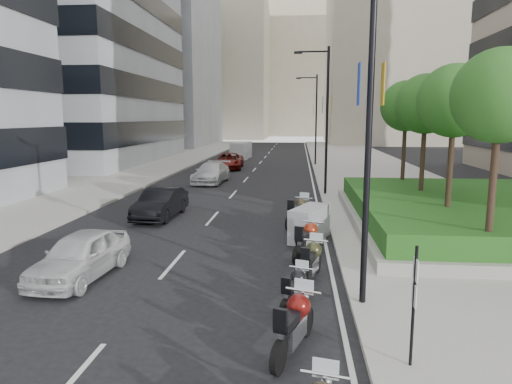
# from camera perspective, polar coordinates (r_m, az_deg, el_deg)

# --- Properties ---
(ground) EXTENTS (160.00, 160.00, 0.00)m
(ground) POSITION_cam_1_polar(r_m,az_deg,el_deg) (11.66, -8.41, -15.21)
(ground) COLOR black
(ground) RESTS_ON ground
(sidewalk_right) EXTENTS (10.00, 100.00, 0.15)m
(sidewalk_right) POSITION_cam_1_polar(r_m,az_deg,el_deg) (41.07, 14.27, 2.37)
(sidewalk_right) COLOR #9E9B93
(sidewalk_right) RESTS_ON ground
(sidewalk_left) EXTENTS (8.00, 100.00, 0.15)m
(sidewalk_left) POSITION_cam_1_polar(r_m,az_deg,el_deg) (43.13, -14.51, 2.67)
(sidewalk_left) COLOR #9E9B93
(sidewalk_left) RESTS_ON ground
(lane_edge) EXTENTS (0.12, 100.00, 0.01)m
(lane_edge) POSITION_cam_1_polar(r_m,az_deg,el_deg) (40.60, 6.85, 2.41)
(lane_edge) COLOR silver
(lane_edge) RESTS_ON ground
(lane_centre) EXTENTS (0.12, 100.00, 0.01)m
(lane_centre) POSITION_cam_1_polar(r_m,az_deg,el_deg) (40.79, -0.48, 2.51)
(lane_centre) COLOR silver
(lane_centre) RESTS_ON ground
(building_grey_far) EXTENTS (22.00, 26.00, 30.00)m
(building_grey_far) POSITION_cam_1_polar(r_m,az_deg,el_deg) (85.20, -13.41, 15.90)
(building_grey_far) COLOR gray
(building_grey_far) RESTS_ON ground
(building_cream_right) EXTENTS (28.00, 24.00, 36.00)m
(building_cream_right) POSITION_cam_1_polar(r_m,az_deg,el_deg) (93.29, 18.10, 16.96)
(building_cream_right) COLOR #B7AD93
(building_cream_right) RESTS_ON ground
(building_cream_left) EXTENTS (26.00, 24.00, 34.00)m
(building_cream_left) POSITION_cam_1_polar(r_m,az_deg,el_deg) (112.87, -5.40, 15.44)
(building_cream_left) COLOR #B7AD93
(building_cream_left) RESTS_ON ground
(building_cream_centre) EXTENTS (30.00, 24.00, 38.00)m
(building_cream_centre) POSITION_cam_1_polar(r_m,az_deg,el_deg) (131.07, 5.24, 15.46)
(building_cream_centre) COLOR #B7AD93
(building_cream_centre) RESTS_ON ground
(planter) EXTENTS (10.00, 14.00, 0.40)m
(planter) POSITION_cam_1_polar(r_m,az_deg,el_deg) (22.05, 24.82, -3.27)
(planter) COLOR gray
(planter) RESTS_ON sidewalk_right
(hedge) EXTENTS (9.40, 13.40, 0.80)m
(hedge) POSITION_cam_1_polar(r_m,az_deg,el_deg) (21.94, 24.93, -1.74)
(hedge) COLOR #1E4413
(hedge) RESTS_ON planter
(tree_0) EXTENTS (2.80, 2.80, 6.30)m
(tree_0) POSITION_cam_1_polar(r_m,az_deg,el_deg) (15.47, 28.20, 10.46)
(tree_0) COLOR #332319
(tree_0) RESTS_ON planter
(tree_1) EXTENTS (2.80, 2.80, 6.30)m
(tree_1) POSITION_cam_1_polar(r_m,az_deg,el_deg) (19.23, 23.57, 10.34)
(tree_1) COLOR #332319
(tree_1) RESTS_ON planter
(tree_2) EXTENTS (2.80, 2.80, 6.30)m
(tree_2) POSITION_cam_1_polar(r_m,az_deg,el_deg) (23.07, 20.46, 10.22)
(tree_2) COLOR #332319
(tree_2) RESTS_ON planter
(tree_3) EXTENTS (2.80, 2.80, 6.30)m
(tree_3) POSITION_cam_1_polar(r_m,az_deg,el_deg) (26.95, 18.25, 10.12)
(tree_3) COLOR #332319
(tree_3) RESTS_ON planter
(lamp_post_0) EXTENTS (2.34, 0.45, 9.00)m
(lamp_post_0) POSITION_cam_1_polar(r_m,az_deg,el_deg) (11.40, 13.26, 10.30)
(lamp_post_0) COLOR black
(lamp_post_0) RESTS_ON ground
(lamp_post_1) EXTENTS (2.34, 0.45, 9.00)m
(lamp_post_1) POSITION_cam_1_polar(r_m,az_deg,el_deg) (28.34, 8.56, 9.69)
(lamp_post_1) COLOR black
(lamp_post_1) RESTS_ON ground
(lamp_post_2) EXTENTS (2.34, 0.45, 9.00)m
(lamp_post_2) POSITION_cam_1_polar(r_m,az_deg,el_deg) (46.32, 7.34, 9.52)
(lamp_post_2) COLOR black
(lamp_post_2) RESTS_ON ground
(parking_sign) EXTENTS (0.06, 0.32, 2.50)m
(parking_sign) POSITION_cam_1_polar(r_m,az_deg,el_deg) (9.21, 19.13, -12.64)
(parking_sign) COLOR black
(parking_sign) RESTS_ON ground
(motorcycle_1) EXTENTS (1.01, 2.27, 1.17)m
(motorcycle_1) POSITION_cam_1_polar(r_m,az_deg,el_deg) (9.79, 4.83, -16.07)
(motorcycle_1) COLOR black
(motorcycle_1) RESTS_ON ground
(motorcycle_2) EXTENTS (0.85, 1.88, 0.98)m
(motorcycle_2) POSITION_cam_1_polar(r_m,az_deg,el_deg) (11.82, 4.94, -12.06)
(motorcycle_2) COLOR black
(motorcycle_2) RESTS_ON ground
(motorcycle_3) EXTENTS (0.87, 2.21, 1.12)m
(motorcycle_3) POSITION_cam_1_polar(r_m,az_deg,el_deg) (13.82, 6.96, -8.55)
(motorcycle_3) COLOR black
(motorcycle_3) RESTS_ON ground
(motorcycle_4) EXTENTS (1.11, 2.26, 1.19)m
(motorcycle_4) POSITION_cam_1_polar(r_m,az_deg,el_deg) (15.95, 6.47, -5.97)
(motorcycle_4) COLOR black
(motorcycle_4) RESTS_ON ground
(motorcycle_5) EXTENTS (1.72, 2.41, 1.36)m
(motorcycle_5) POSITION_cam_1_polar(r_m,az_deg,el_deg) (18.11, 6.70, -3.99)
(motorcycle_5) COLOR black
(motorcycle_5) RESTS_ON ground
(motorcycle_6) EXTENTS (1.19, 2.33, 1.24)m
(motorcycle_6) POSITION_cam_1_polar(r_m,az_deg,el_deg) (20.41, 5.36, -2.51)
(motorcycle_6) COLOR black
(motorcycle_6) RESTS_ON ground
(car_a) EXTENTS (1.96, 4.24, 1.41)m
(car_a) POSITION_cam_1_polar(r_m,az_deg,el_deg) (14.89, -21.09, -7.38)
(car_a) COLOR silver
(car_a) RESTS_ON ground
(car_b) EXTENTS (1.73, 4.43, 1.44)m
(car_b) POSITION_cam_1_polar(r_m,az_deg,el_deg) (22.54, -11.84, -1.39)
(car_b) COLOR black
(car_b) RESTS_ON ground
(car_c) EXTENTS (2.47, 5.30, 1.50)m
(car_c) POSITION_cam_1_polar(r_m,az_deg,el_deg) (34.25, -5.60, 2.42)
(car_c) COLOR silver
(car_c) RESTS_ON ground
(car_d) EXTENTS (2.75, 5.50, 1.50)m
(car_d) POSITION_cam_1_polar(r_m,az_deg,el_deg) (43.39, -3.41, 3.89)
(car_d) COLOR maroon
(car_d) RESTS_ON ground
(delivery_van) EXTENTS (2.14, 4.73, 1.93)m
(delivery_van) POSITION_cam_1_polar(r_m,az_deg,el_deg) (54.38, -1.90, 5.15)
(delivery_van) COLOR #BDBDBF
(delivery_van) RESTS_ON ground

